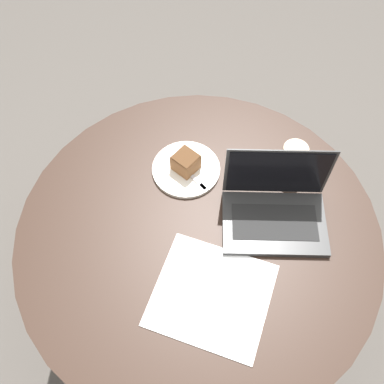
% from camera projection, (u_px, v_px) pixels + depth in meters
% --- Properties ---
extents(ground_plane, '(12.00, 12.00, 0.00)m').
position_uv_depth(ground_plane, '(196.00, 305.00, 1.96)').
color(ground_plane, '#4C4742').
extents(dining_table, '(1.09, 1.09, 0.73)m').
position_uv_depth(dining_table, '(198.00, 249.00, 1.46)').
color(dining_table, black).
rests_on(dining_table, ground_plane).
extents(paper_document, '(0.37, 0.36, 0.00)m').
position_uv_depth(paper_document, '(212.00, 295.00, 1.23)').
color(paper_document, white).
rests_on(paper_document, dining_table).
extents(plate, '(0.22, 0.22, 0.01)m').
position_uv_depth(plate, '(186.00, 169.00, 1.44)').
color(plate, silver).
rests_on(plate, dining_table).
extents(cake_slice, '(0.08, 0.08, 0.06)m').
position_uv_depth(cake_slice, '(186.00, 162.00, 1.41)').
color(cake_slice, brown).
rests_on(cake_slice, plate).
extents(fork, '(0.17, 0.07, 0.00)m').
position_uv_depth(fork, '(192.00, 176.00, 1.42)').
color(fork, silver).
rests_on(fork, plate).
extents(coffee_glass, '(0.08, 0.08, 0.11)m').
position_uv_depth(coffee_glass, '(293.00, 159.00, 1.40)').
color(coffee_glass, '#C6AD89').
rests_on(coffee_glass, dining_table).
extents(laptop, '(0.37, 0.35, 0.23)m').
position_uv_depth(laptop, '(275.00, 209.00, 1.33)').
color(laptop, '#2D2D2D').
rests_on(laptop, dining_table).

